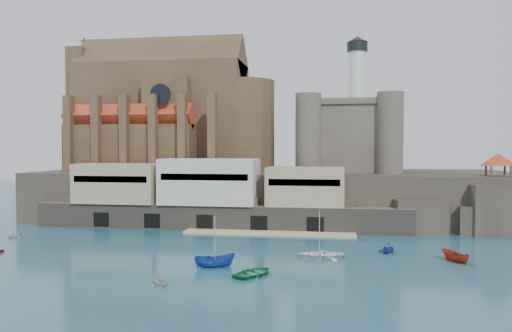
{
  "coord_description": "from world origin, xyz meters",
  "views": [
    {
      "loc": [
        13.35,
        -68.03,
        14.92
      ],
      "look_at": [
        -2.52,
        32.0,
        11.38
      ],
      "focal_mm": 35.0,
      "sensor_mm": 36.0,
      "label": 1
    }
  ],
  "objects_px": {
    "church": "(170,117)",
    "boat_2": "(215,267)",
    "pavilion": "(498,161)",
    "castle_keep": "(348,133)",
    "boat_1": "(160,285)"
  },
  "relations": [
    {
      "from": "church",
      "to": "boat_2",
      "type": "bearing_deg",
      "value": -65.34
    },
    {
      "from": "church",
      "to": "pavilion",
      "type": "height_order",
      "value": "church"
    },
    {
      "from": "castle_keep",
      "to": "boat_1",
      "type": "height_order",
      "value": "castle_keep"
    },
    {
      "from": "church",
      "to": "boat_1",
      "type": "bearing_deg",
      "value": -72.27
    },
    {
      "from": "church",
      "to": "boat_1",
      "type": "relative_size",
      "value": 15.86
    },
    {
      "from": "church",
      "to": "pavilion",
      "type": "xyz_separation_m",
      "value": [
        66.13,
        -15.85,
        -9.4
      ]
    },
    {
      "from": "pavilion",
      "to": "boat_2",
      "type": "distance_m",
      "value": 56.3
    },
    {
      "from": "boat_1",
      "to": "boat_2",
      "type": "bearing_deg",
      "value": 15.61
    },
    {
      "from": "castle_keep",
      "to": "boat_2",
      "type": "distance_m",
      "value": 54.67
    },
    {
      "from": "church",
      "to": "boat_2",
      "type": "height_order",
      "value": "church"
    },
    {
      "from": "pavilion",
      "to": "boat_2",
      "type": "xyz_separation_m",
      "value": [
        -43.55,
        -33.33,
        -12.73
      ]
    },
    {
      "from": "castle_keep",
      "to": "pavilion",
      "type": "distance_m",
      "value": 30.5
    },
    {
      "from": "castle_keep",
      "to": "boat_1",
      "type": "relative_size",
      "value": 9.88
    },
    {
      "from": "boat_1",
      "to": "castle_keep",
      "type": "bearing_deg",
      "value": 19.41
    },
    {
      "from": "castle_keep",
      "to": "boat_1",
      "type": "xyz_separation_m",
      "value": [
        -21.66,
        -57.25,
        -18.31
      ]
    }
  ]
}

